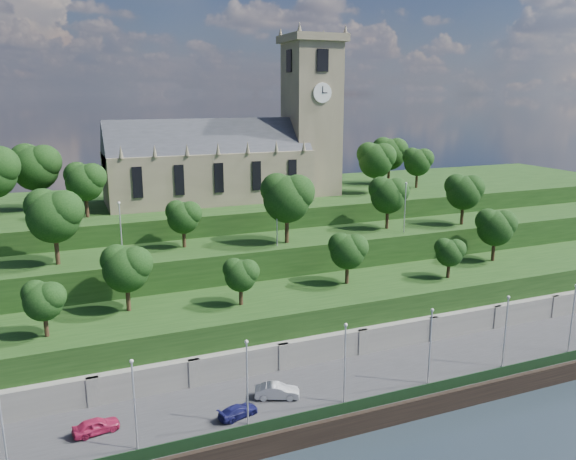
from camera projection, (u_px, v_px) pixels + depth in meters
name	position (u px, v px, depth m)	size (l,w,h in m)	color
ground	(373.00, 429.00, 54.66)	(320.00, 320.00, 0.00)	black
promenade	(345.00, 391.00, 59.83)	(160.00, 12.00, 2.00)	#2D2D30
quay_wall	(374.00, 419.00, 54.36)	(160.00, 0.50, 2.20)	black
fence	(371.00, 402.00, 54.59)	(160.00, 0.10, 1.20)	black
retaining_wall	(321.00, 354.00, 64.85)	(160.00, 2.10, 5.00)	slate
embankment_lower	(300.00, 323.00, 69.92)	(160.00, 12.00, 8.00)	#183511
embankment_upper	(270.00, 281.00, 79.35)	(160.00, 10.00, 12.00)	#183511
hilltop	(228.00, 237.00, 97.90)	(160.00, 32.00, 15.00)	#183511
church	(237.00, 153.00, 91.04)	(38.60, 12.35, 27.60)	#70664E
trees_lower	(315.00, 253.00, 69.31)	(65.41, 8.55, 7.72)	black
trees_upper	(279.00, 200.00, 75.92)	(64.81, 8.31, 9.55)	black
trees_hilltop	(201.00, 163.00, 87.76)	(75.78, 15.57, 10.36)	black
lamp_posts_promenade	(345.00, 358.00, 54.57)	(60.36, 0.36, 8.43)	#B2B2B7
lamp_posts_upper	(277.00, 214.00, 74.22)	(40.36, 0.36, 7.45)	#B2B2B7
car_left	(96.00, 426.00, 50.53)	(1.65, 4.11, 1.40)	#A91C43
car_middle	(277.00, 391.00, 56.33)	(1.56, 4.48, 1.48)	#97989C
car_right	(238.00, 411.00, 53.09)	(1.62, 3.97, 1.15)	#16164D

